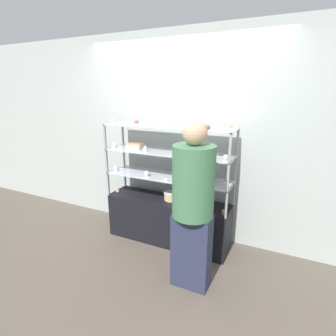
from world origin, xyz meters
name	(u,v)px	position (x,y,z in m)	size (l,w,h in m)	color
ground_plane	(168,240)	(0.00, 0.00, 0.00)	(20.00, 20.00, 0.00)	brown
back_wall	(179,138)	(0.00, 0.35, 1.30)	(8.00, 0.05, 2.60)	#A8B2AD
display_base	(168,220)	(0.00, 0.00, 0.29)	(1.56, 0.40, 0.58)	black
display_riser_lower	(168,178)	(0.00, 0.00, 0.86)	(1.56, 0.40, 0.31)	#99999E
display_riser_middle	(168,153)	(0.00, 0.00, 1.17)	(1.56, 0.40, 0.31)	#99999E
display_riser_upper	(168,128)	(0.00, 0.00, 1.48)	(1.56, 0.40, 0.31)	#99999E
layer_cake_centerpiece	(171,196)	(0.04, 0.02, 0.63)	(0.19, 0.19, 0.10)	#DBBC84
sheet_cake_frosted	(136,146)	(-0.45, 0.01, 1.22)	(0.19, 0.16, 0.07)	beige
cupcake_0	(118,190)	(-0.73, -0.04, 0.60)	(0.05, 0.05, 0.06)	white
cupcake_1	(224,212)	(0.73, -0.11, 0.60)	(0.05, 0.05, 0.06)	#CCB28C
price_tag_0	(197,210)	(0.45, -0.18, 0.60)	(0.04, 0.00, 0.04)	white
cupcake_2	(116,169)	(-0.71, -0.09, 0.91)	(0.06, 0.06, 0.07)	white
cupcake_3	(147,174)	(-0.24, -0.10, 0.91)	(0.06, 0.06, 0.07)	#CCB28C
cupcake_4	(185,178)	(0.25, -0.07, 0.91)	(0.06, 0.06, 0.07)	#CCB28C
cupcake_5	(226,185)	(0.73, -0.10, 0.91)	(0.06, 0.06, 0.07)	beige
price_tag_1	(166,180)	(0.06, -0.18, 0.90)	(0.04, 0.00, 0.04)	white
cupcake_6	(114,145)	(-0.73, -0.06, 1.22)	(0.05, 0.05, 0.06)	white
cupcake_7	(145,149)	(-0.25, -0.09, 1.22)	(0.05, 0.05, 0.06)	beige
cupcake_8	(185,153)	(0.25, -0.07, 1.22)	(0.05, 0.05, 0.06)	white
cupcake_9	(226,158)	(0.71, -0.11, 1.22)	(0.05, 0.05, 0.06)	#CCB28C
price_tag_2	(180,155)	(0.23, -0.18, 1.21)	(0.04, 0.00, 0.04)	white
cupcake_10	(113,121)	(-0.72, -0.08, 1.53)	(0.05, 0.05, 0.07)	beige
cupcake_11	(136,123)	(-0.36, -0.11, 1.53)	(0.05, 0.05, 0.07)	#CCB28C
cupcake_12	(166,124)	(0.00, -0.05, 1.53)	(0.05, 0.05, 0.07)	white
cupcake_13	(197,126)	(0.37, -0.05, 1.53)	(0.05, 0.05, 0.07)	white
cupcake_14	(230,127)	(0.72, -0.03, 1.53)	(0.05, 0.05, 0.07)	white
price_tag_3	(120,123)	(-0.54, -0.18, 1.52)	(0.04, 0.00, 0.04)	white
donut_glazed	(204,127)	(0.44, -0.02, 1.51)	(0.14, 0.14, 0.03)	brown
customer_figure	(193,204)	(0.55, -0.63, 0.88)	(0.39, 0.39, 1.65)	#282D47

